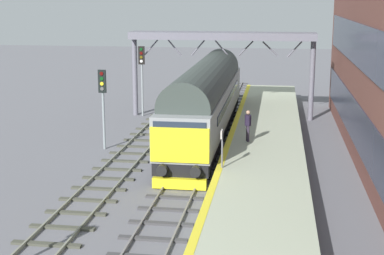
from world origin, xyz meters
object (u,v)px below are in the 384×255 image
(signal_post_far, at_px, (142,71))
(diesel_locomotive, at_px, (206,98))
(platform_number_sign, at_px, (222,143))
(waiting_passenger, at_px, (248,123))
(signal_post_mid, at_px, (103,98))

(signal_post_far, bearing_deg, diesel_locomotive, -48.83)
(diesel_locomotive, distance_m, platform_number_sign, 9.47)
(waiting_passenger, bearing_deg, platform_number_sign, 154.78)
(diesel_locomotive, distance_m, signal_post_far, 8.19)
(diesel_locomotive, relative_size, waiting_passenger, 11.85)
(diesel_locomotive, distance_m, waiting_passenger, 5.09)
(diesel_locomotive, height_order, signal_post_far, signal_post_far)
(signal_post_far, relative_size, waiting_passenger, 3.05)
(signal_post_mid, bearing_deg, waiting_passenger, -7.10)
(signal_post_mid, distance_m, platform_number_sign, 9.43)
(diesel_locomotive, bearing_deg, waiting_passenger, -57.48)
(signal_post_mid, bearing_deg, diesel_locomotive, 31.29)
(diesel_locomotive, height_order, waiting_passenger, diesel_locomotive)
(diesel_locomotive, bearing_deg, platform_number_sign, -78.74)
(platform_number_sign, bearing_deg, signal_post_mid, 140.15)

